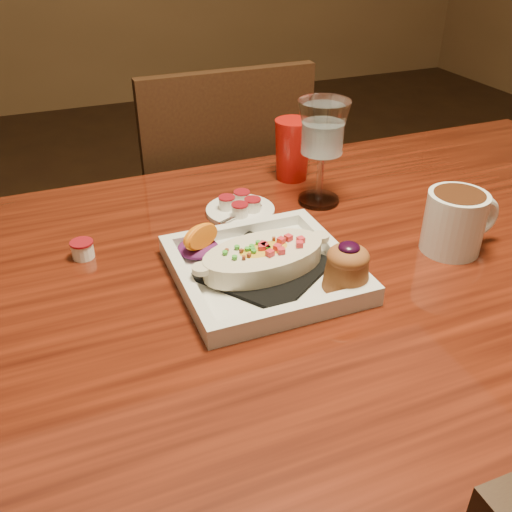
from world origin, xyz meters
name	(u,v)px	position (x,y,z in m)	size (l,w,h in m)	color
table	(335,312)	(0.00, 0.00, 0.65)	(1.50, 0.90, 0.75)	maroon
chair_far	(216,222)	(0.00, 0.63, 0.51)	(0.42, 0.42, 0.93)	black
plate	(272,264)	(-0.12, 0.00, 0.78)	(0.26, 0.26, 0.08)	silver
coffee_mug	(456,220)	(0.19, -0.03, 0.80)	(0.13, 0.09, 0.10)	silver
goblet	(323,134)	(0.07, 0.20, 0.88)	(0.09, 0.09, 0.19)	silver
saucer	(240,208)	(-0.09, 0.21, 0.76)	(0.12, 0.12, 0.08)	silver
creamer_loose	(83,249)	(-0.37, 0.17, 0.76)	(0.04, 0.04, 0.03)	white
red_tumbler	(292,150)	(0.07, 0.32, 0.81)	(0.07, 0.07, 0.12)	#AE110C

